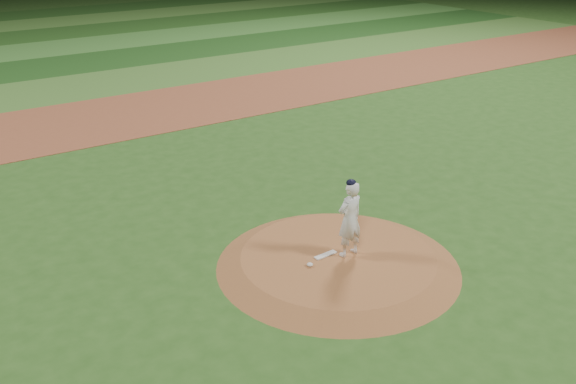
{
  "coord_description": "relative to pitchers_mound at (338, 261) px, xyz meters",
  "views": [
    {
      "loc": [
        -8.06,
        -9.83,
        7.34
      ],
      "look_at": [
        0.0,
        2.0,
        1.1
      ],
      "focal_mm": 40.0,
      "sensor_mm": 36.0,
      "label": 1
    }
  ],
  "objects": [
    {
      "name": "ground",
      "position": [
        0.0,
        0.0,
        -0.12
      ],
      "size": [
        120.0,
        120.0,
        0.0
      ],
      "primitive_type": "plane",
      "color": "#28521A",
      "rests_on": "ground"
    },
    {
      "name": "pitcher_on_mound",
      "position": [
        0.24,
        -0.08,
        1.03
      ],
      "size": [
        0.67,
        0.45,
        1.83
      ],
      "color": "white",
      "rests_on": "pitchers_mound"
    },
    {
      "name": "outfield_stripe_1",
      "position": [
        0.0,
        24.5,
        -0.12
      ],
      "size": [
        70.0,
        5.0,
        0.02
      ],
      "primitive_type": "cube",
      "color": "#1B4516",
      "rests_on": "ground"
    },
    {
      "name": "infield_dirt_band",
      "position": [
        0.0,
        14.0,
        -0.12
      ],
      "size": [
        70.0,
        6.0,
        0.02
      ],
      "primitive_type": "cube",
      "color": "brown",
      "rests_on": "ground"
    },
    {
      "name": "rosin_bag",
      "position": [
        -0.79,
        -0.01,
        0.16
      ],
      "size": [
        0.14,
        0.14,
        0.08
      ],
      "primitive_type": "ellipsoid",
      "color": "silver",
      "rests_on": "pitchers_mound"
    },
    {
      "name": "outfield_stripe_2",
      "position": [
        0.0,
        29.5,
        -0.12
      ],
      "size": [
        70.0,
        5.0,
        0.02
      ],
      "primitive_type": "cube",
      "color": "#38752A",
      "rests_on": "ground"
    },
    {
      "name": "pitchers_mound",
      "position": [
        0.0,
        0.0,
        0.0
      ],
      "size": [
        5.5,
        5.5,
        0.25
      ],
      "primitive_type": "cone",
      "color": "#95582E",
      "rests_on": "ground"
    },
    {
      "name": "outfield_stripe_3",
      "position": [
        0.0,
        34.5,
        -0.12
      ],
      "size": [
        70.0,
        5.0,
        0.02
      ],
      "primitive_type": "cube",
      "color": "#1F4917",
      "rests_on": "ground"
    },
    {
      "name": "pitching_rubber",
      "position": [
        -0.22,
        0.17,
        0.14
      ],
      "size": [
        0.58,
        0.18,
        0.03
      ],
      "primitive_type": "cube",
      "rotation": [
        0.0,
        0.0,
        0.06
      ],
      "color": "silver",
      "rests_on": "pitchers_mound"
    },
    {
      "name": "outfield_stripe_0",
      "position": [
        0.0,
        19.5,
        -0.12
      ],
      "size": [
        70.0,
        5.0,
        0.02
      ],
      "primitive_type": "cube",
      "color": "#3D6D27",
      "rests_on": "ground"
    }
  ]
}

